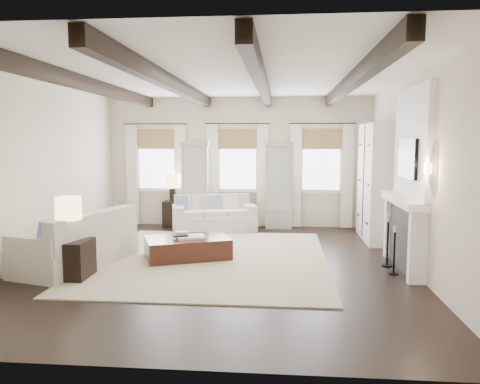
# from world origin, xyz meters

# --- Properties ---
(ground) EXTENTS (7.50, 7.50, 0.00)m
(ground) POSITION_xyz_m (0.00, 0.00, 0.00)
(ground) COLOR black
(ground) RESTS_ON ground
(room_shell) EXTENTS (6.54, 7.54, 3.22)m
(room_shell) POSITION_xyz_m (0.75, 0.90, 1.89)
(room_shell) COLOR beige
(room_shell) RESTS_ON ground
(area_rug) EXTENTS (4.13, 4.79, 0.02)m
(area_rug) POSITION_xyz_m (-0.17, 0.37, 0.01)
(area_rug) COLOR #BEB197
(area_rug) RESTS_ON ground
(sofa_back) EXTENTS (2.11, 1.38, 0.83)m
(sofa_back) POSITION_xyz_m (-0.52, 3.11, 0.34)
(sofa_back) COLOR beige
(sofa_back) RESTS_ON ground
(sofa_left) EXTENTS (1.57, 2.40, 0.95)m
(sofa_left) POSITION_xyz_m (-2.32, -0.32, 0.38)
(sofa_left) COLOR beige
(sofa_left) RESTS_ON ground
(ottoman) EXTENTS (1.71, 1.40, 0.39)m
(ottoman) POSITION_xyz_m (-0.61, 0.37, 0.19)
(ottoman) COLOR black
(ottoman) RESTS_ON ground
(tray) EXTENTS (0.61, 0.54, 0.04)m
(tray) POSITION_xyz_m (-0.54, 0.34, 0.41)
(tray) COLOR white
(tray) RESTS_ON ottoman
(book_lower) EXTENTS (0.32, 0.28, 0.04)m
(book_lower) POSITION_xyz_m (-0.72, 0.28, 0.45)
(book_lower) COLOR #262628
(book_lower) RESTS_ON tray
(book_upper) EXTENTS (0.27, 0.24, 0.03)m
(book_upper) POSITION_xyz_m (-0.71, 0.38, 0.48)
(book_upper) COLOR beige
(book_upper) RESTS_ON book_lower
(side_table_front) EXTENTS (0.60, 0.60, 0.60)m
(side_table_front) POSITION_xyz_m (-2.18, -1.01, 0.30)
(side_table_front) COLOR black
(side_table_front) RESTS_ON ground
(lamp_front) EXTENTS (0.39, 0.39, 0.68)m
(lamp_front) POSITION_xyz_m (-2.18, -1.01, 1.06)
(lamp_front) COLOR black
(lamp_front) RESTS_ON side_table_front
(side_table_back) EXTENTS (0.43, 0.43, 0.65)m
(side_table_back) POSITION_xyz_m (-1.61, 3.45, 0.33)
(side_table_back) COLOR black
(side_table_back) RESTS_ON ground
(lamp_back) EXTENTS (0.39, 0.39, 0.67)m
(lamp_back) POSITION_xyz_m (-1.61, 3.45, 1.11)
(lamp_back) COLOR black
(lamp_back) RESTS_ON side_table_back
(candlestick_near) EXTENTS (0.16, 0.16, 0.79)m
(candlestick_near) POSITION_xyz_m (2.90, -0.33, 0.33)
(candlestick_near) COLOR black
(candlestick_near) RESTS_ON ground
(candlestick_far) EXTENTS (0.18, 0.18, 0.88)m
(candlestick_far) POSITION_xyz_m (2.90, 0.15, 0.37)
(candlestick_far) COLOR black
(candlestick_far) RESTS_ON ground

